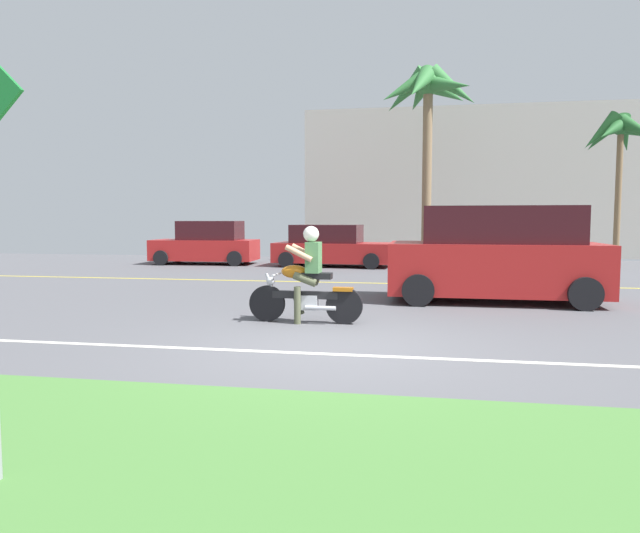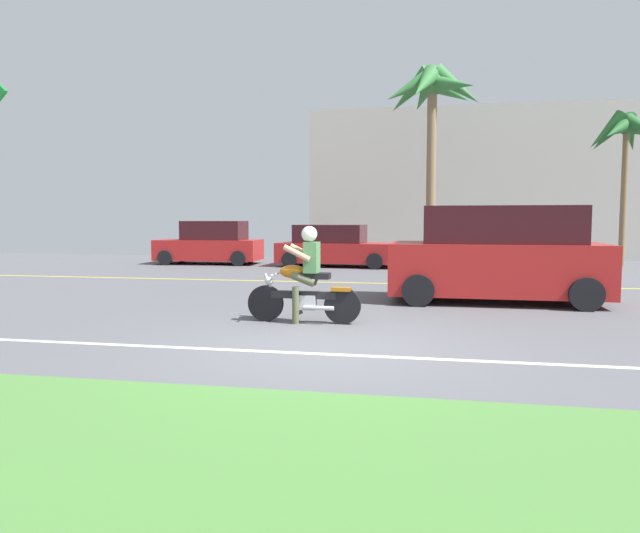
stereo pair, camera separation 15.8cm
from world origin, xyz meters
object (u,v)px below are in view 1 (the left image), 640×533
at_px(motorcyclist, 306,282).
at_px(palm_tree_0, 620,137).
at_px(parked_car_1, 332,247).
at_px(palm_tree_1, 428,97).
at_px(suv_nearby, 496,256).
at_px(parked_car_2, 489,249).
at_px(parked_car_0, 207,244).

xyz_separation_m(motorcyclist, palm_tree_0, (8.84, 13.38, 4.00)).
distance_m(motorcyclist, parked_car_1, 11.48).
bearing_deg(palm_tree_1, parked_car_1, -143.90).
height_order(palm_tree_0, palm_tree_1, palm_tree_1).
xyz_separation_m(suv_nearby, parked_car_1, (-4.79, 8.27, -0.25)).
relative_size(suv_nearby, parked_car_2, 1.03).
distance_m(suv_nearby, palm_tree_1, 12.14).
xyz_separation_m(parked_car_2, palm_tree_0, (4.87, 3.57, 3.92)).
distance_m(parked_car_0, palm_tree_0, 15.70).
relative_size(suv_nearby, parked_car_0, 1.13).
height_order(motorcyclist, palm_tree_0, palm_tree_0).
height_order(suv_nearby, parked_car_0, suv_nearby).
bearing_deg(motorcyclist, parked_car_1, 96.90).
bearing_deg(palm_tree_1, suv_nearby, -82.56).
bearing_deg(palm_tree_0, suv_nearby, -117.91).
relative_size(parked_car_0, palm_tree_0, 0.71).
height_order(parked_car_2, palm_tree_1, palm_tree_1).
height_order(parked_car_0, palm_tree_0, palm_tree_0).
distance_m(suv_nearby, palm_tree_0, 12.18).
height_order(suv_nearby, palm_tree_1, palm_tree_1).
relative_size(parked_car_1, palm_tree_1, 0.56).
relative_size(motorcyclist, suv_nearby, 0.43).
relative_size(suv_nearby, palm_tree_0, 0.81).
distance_m(parked_car_2, palm_tree_0, 7.20).
xyz_separation_m(motorcyclist, suv_nearby, (3.41, 3.13, 0.28)).
bearing_deg(parked_car_2, palm_tree_0, 36.26).
bearing_deg(palm_tree_0, motorcyclist, -123.46).
bearing_deg(parked_car_1, palm_tree_1, 36.10).
xyz_separation_m(suv_nearby, palm_tree_0, (5.43, 10.25, 3.72)).
bearing_deg(suv_nearby, palm_tree_0, 62.09).
bearing_deg(parked_car_2, motorcyclist, -112.06).
distance_m(motorcyclist, palm_tree_1, 15.15).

